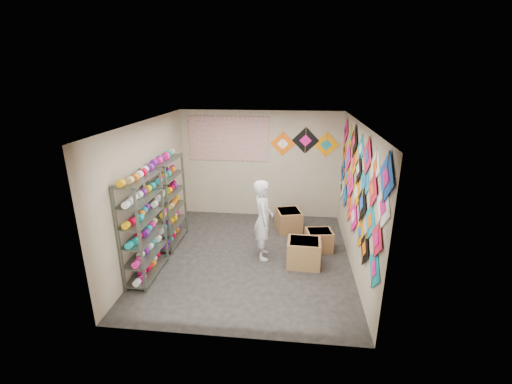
# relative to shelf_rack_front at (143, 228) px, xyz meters

# --- Properties ---
(ground) EXTENTS (4.50, 4.50, 0.00)m
(ground) POSITION_rel_shelf_rack_front_xyz_m (1.78, 0.85, -0.95)
(ground) COLOR black
(room_walls) EXTENTS (4.50, 4.50, 4.50)m
(room_walls) POSITION_rel_shelf_rack_front_xyz_m (1.78, 0.85, 0.69)
(room_walls) COLOR tan
(room_walls) RESTS_ON ground
(shelf_rack_front) EXTENTS (0.40, 1.10, 1.90)m
(shelf_rack_front) POSITION_rel_shelf_rack_front_xyz_m (0.00, 0.00, 0.00)
(shelf_rack_front) COLOR #4C5147
(shelf_rack_front) RESTS_ON ground
(shelf_rack_back) EXTENTS (0.40, 1.10, 1.90)m
(shelf_rack_back) POSITION_rel_shelf_rack_front_xyz_m (0.00, 1.30, 0.00)
(shelf_rack_back) COLOR #4C5147
(shelf_rack_back) RESTS_ON ground
(string_spools) EXTENTS (0.12, 2.36, 0.12)m
(string_spools) POSITION_rel_shelf_rack_front_xyz_m (-0.00, 0.65, 0.10)
(string_spools) COLOR #EA1B8B
(string_spools) RESTS_ON ground
(kite_wall_display) EXTENTS (0.06, 4.34, 2.02)m
(kite_wall_display) POSITION_rel_shelf_rack_front_xyz_m (3.76, 0.81, 0.69)
(kite_wall_display) COLOR #0B8095
(kite_wall_display) RESTS_ON room_walls
(back_wall_kites) EXTENTS (1.67, 0.02, 0.74)m
(back_wall_kites) POSITION_rel_shelf_rack_front_xyz_m (2.87, 3.09, 0.99)
(back_wall_kites) COLOR #F35E06
(back_wall_kites) RESTS_ON room_walls
(poster) EXTENTS (2.00, 0.01, 1.10)m
(poster) POSITION_rel_shelf_rack_front_xyz_m (0.98, 3.08, 1.05)
(poster) COLOR #734CA4
(poster) RESTS_ON room_walls
(shopkeeper) EXTENTS (0.71, 0.56, 1.63)m
(shopkeeper) POSITION_rel_shelf_rack_front_xyz_m (2.05, 0.91, -0.14)
(shopkeeper) COLOR silver
(shopkeeper) RESTS_ON ground
(carton_a) EXTENTS (0.65, 0.55, 0.52)m
(carton_a) POSITION_rel_shelf_rack_front_xyz_m (2.86, 0.67, -0.69)
(carton_a) COLOR #9E6D45
(carton_a) RESTS_ON ground
(carton_b) EXTENTS (0.59, 0.51, 0.44)m
(carton_b) POSITION_rel_shelf_rack_front_xyz_m (3.19, 1.32, -0.73)
(carton_b) COLOR #9E6D45
(carton_b) RESTS_ON ground
(carton_c) EXTENTS (0.67, 0.71, 0.52)m
(carton_c) POSITION_rel_shelf_rack_front_xyz_m (2.54, 2.17, -0.69)
(carton_c) COLOR #9E6D45
(carton_c) RESTS_ON ground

